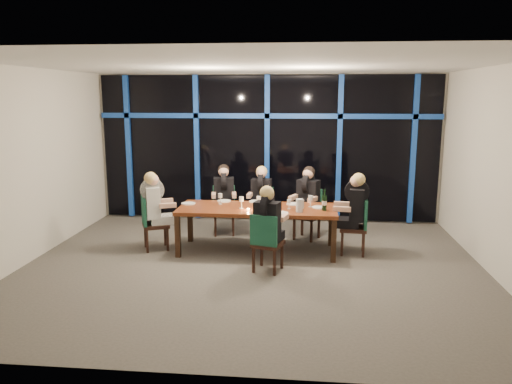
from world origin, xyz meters
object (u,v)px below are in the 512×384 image
(diner_far_mid, at_px, (261,190))
(water_pitcher, at_px, (299,205))
(diner_end_right, at_px, (354,201))
(diner_far_right, at_px, (307,192))
(chair_far_mid, at_px, (262,208))
(diner_near_mid, at_px, (268,216))
(chair_far_right, at_px, (309,211))
(dining_table, at_px, (257,211))
(chair_far_left, at_px, (224,207))
(chair_end_left, at_px, (151,221))
(chair_end_right, at_px, (358,224))
(chair_near_mid, at_px, (266,240))
(wine_bottle, at_px, (324,202))
(diner_end_left, at_px, (155,199))
(diner_far_left, at_px, (224,189))

(diner_far_mid, bearing_deg, water_pitcher, -55.84)
(diner_end_right, bearing_deg, diner_far_right, -130.64)
(chair_far_mid, relative_size, diner_near_mid, 1.02)
(chair_far_right, height_order, water_pitcher, water_pitcher)
(dining_table, height_order, chair_far_right, chair_far_right)
(chair_far_left, relative_size, chair_far_right, 0.99)
(chair_end_left, bearing_deg, chair_far_left, -66.02)
(chair_end_right, height_order, chair_near_mid, chair_end_right)
(diner_far_mid, height_order, wine_bottle, diner_far_mid)
(diner_near_mid, height_order, wine_bottle, diner_near_mid)
(diner_end_right, bearing_deg, chair_end_right, 90.00)
(dining_table, distance_m, chair_end_right, 1.67)
(chair_near_mid, height_order, diner_end_right, diner_end_right)
(chair_near_mid, bearing_deg, chair_end_left, -7.85)
(diner_far_mid, xyz_separation_m, diner_near_mid, (0.27, -1.92, 0.00))
(diner_near_mid, bearing_deg, diner_end_left, -7.38)
(chair_end_left, height_order, diner_near_mid, diner_near_mid)
(chair_end_right, relative_size, diner_far_left, 1.05)
(chair_end_right, height_order, diner_far_right, diner_far_right)
(diner_far_mid, bearing_deg, chair_far_right, -3.59)
(diner_far_right, bearing_deg, chair_near_mid, -83.87)
(chair_far_left, relative_size, chair_end_left, 0.99)
(chair_far_right, bearing_deg, diner_far_right, -90.00)
(chair_far_left, bearing_deg, diner_end_right, -33.40)
(chair_far_mid, xyz_separation_m, chair_near_mid, (0.25, -2.07, 0.00))
(chair_far_right, relative_size, chair_near_mid, 1.02)
(chair_far_right, bearing_deg, dining_table, -109.84)
(chair_far_left, relative_size, chair_end_right, 0.98)
(chair_near_mid, xyz_separation_m, diner_far_mid, (-0.25, 1.99, 0.35))
(diner_far_left, height_order, diner_far_right, diner_far_right)
(chair_end_left, relative_size, diner_far_left, 1.04)
(chair_end_right, height_order, diner_end_left, diner_end_left)
(chair_far_left, height_order, diner_end_left, diner_end_left)
(chair_end_left, bearing_deg, water_pitcher, -116.83)
(chair_far_mid, distance_m, diner_end_left, 2.07)
(chair_end_right, xyz_separation_m, chair_near_mid, (-1.43, -1.02, -0.02))
(chair_far_mid, bearing_deg, diner_end_left, -142.31)
(dining_table, xyz_separation_m, diner_near_mid, (0.25, -0.92, 0.16))
(chair_far_left, relative_size, diner_near_mid, 1.04)
(dining_table, bearing_deg, wine_bottle, -5.59)
(chair_end_left, bearing_deg, chair_far_right, -93.12)
(chair_near_mid, bearing_deg, diner_near_mid, -90.00)
(chair_far_right, distance_m, diner_far_left, 1.62)
(chair_far_mid, xyz_separation_m, diner_far_left, (-0.70, -0.09, 0.37))
(diner_far_left, relative_size, diner_far_mid, 1.02)
(chair_near_mid, height_order, diner_end_left, diner_end_left)
(chair_far_right, xyz_separation_m, diner_end_right, (0.73, -0.85, 0.37))
(diner_end_left, bearing_deg, diner_end_right, -111.64)
(chair_far_mid, height_order, chair_far_right, chair_far_right)
(diner_end_right, bearing_deg, diner_end_left, -83.28)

